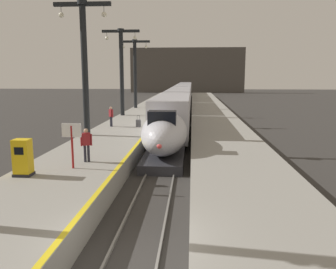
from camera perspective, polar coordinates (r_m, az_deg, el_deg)
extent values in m
cube|color=gray|center=(34.10, -5.70, 1.63)|extent=(4.80, 110.00, 1.05)
cube|color=gray|center=(33.70, 8.01, 1.49)|extent=(4.80, 110.00, 1.05)
cube|color=yellow|center=(33.72, -1.89, 2.49)|extent=(0.20, 107.80, 0.01)
cube|color=slate|center=(36.49, 0.15, 1.47)|extent=(0.08, 110.00, 0.12)
cube|color=slate|center=(36.42, 2.51, 1.45)|extent=(0.08, 110.00, 0.12)
ellipsoid|color=silver|center=(21.21, -0.58, 0.30)|extent=(2.78, 6.90, 2.56)
cube|color=#28282D|center=(21.18, -0.65, -4.01)|extent=(2.46, 5.86, 0.55)
cube|color=black|center=(19.52, -0.95, 2.64)|extent=(1.59, 1.00, 0.90)
sphere|color=#F24C4C|center=(17.94, -1.45, -1.94)|extent=(0.28, 0.28, 0.28)
cube|color=silver|center=(30.14, 0.80, 3.58)|extent=(2.90, 14.00, 3.05)
cube|color=black|center=(30.20, -1.90, 4.64)|extent=(0.04, 11.90, 0.80)
cube|color=black|center=(30.04, 3.51, 4.60)|extent=(0.04, 11.90, 0.80)
cube|color=silver|center=(30.31, 0.79, 1.18)|extent=(2.92, 13.30, 0.24)
cube|color=black|center=(25.99, 0.23, -1.42)|extent=(2.03, 2.20, 0.56)
cube|color=black|center=(34.81, 1.21, 1.43)|extent=(2.03, 2.20, 0.56)
cube|color=silver|center=(46.66, 1.95, 5.77)|extent=(2.90, 18.00, 3.05)
cube|color=black|center=(46.70, 0.20, 6.45)|extent=(0.04, 15.84, 0.80)
cube|color=black|center=(46.60, 3.71, 6.43)|extent=(0.04, 15.84, 0.80)
cube|color=black|center=(40.75, 1.62, 2.65)|extent=(2.03, 2.20, 0.56)
cube|color=black|center=(52.91, 2.18, 4.29)|extent=(2.03, 2.20, 0.56)
cube|color=silver|center=(65.22, 2.55, 6.90)|extent=(2.90, 18.00, 3.05)
cube|color=black|center=(65.25, 1.30, 7.39)|extent=(0.04, 15.84, 0.80)
cube|color=black|center=(65.18, 3.81, 7.37)|extent=(0.04, 15.84, 0.80)
cube|color=black|center=(59.24, 2.38, 4.87)|extent=(2.03, 2.20, 0.56)
cube|color=black|center=(71.44, 2.67, 5.70)|extent=(2.03, 2.20, 0.56)
cube|color=silver|center=(83.80, 2.89, 7.53)|extent=(2.90, 18.00, 3.05)
cube|color=black|center=(83.82, 1.91, 7.91)|extent=(0.04, 15.84, 0.80)
cube|color=black|center=(83.76, 3.87, 7.89)|extent=(0.04, 15.84, 0.80)
cube|color=black|center=(77.78, 2.78, 6.03)|extent=(2.03, 2.20, 0.56)
cube|color=black|center=(90.00, 2.96, 6.54)|extent=(2.03, 2.20, 0.56)
cylinder|color=black|center=(25.27, -13.67, 10.41)|extent=(0.44, 0.44, 9.35)
cylinder|color=black|center=(25.74, -14.10, 20.52)|extent=(0.68, 0.68, 0.30)
cube|color=black|center=(25.72, -14.09, 20.31)|extent=(4.00, 0.24, 0.28)
cylinder|color=black|center=(26.14, -17.37, 19.21)|extent=(0.03, 0.03, 0.60)
sphere|color=#EFEACC|center=(26.08, -17.33, 18.45)|extent=(0.36, 0.36, 0.36)
cylinder|color=black|center=(25.26, -10.62, 19.82)|extent=(0.03, 0.03, 0.60)
sphere|color=#EFEACC|center=(25.20, -10.59, 19.04)|extent=(0.36, 0.36, 0.36)
cylinder|color=black|center=(37.67, -7.72, 10.14)|extent=(0.44, 0.44, 9.15)
cylinder|color=black|center=(37.96, -7.87, 16.82)|extent=(0.68, 0.68, 0.30)
cube|color=black|center=(37.95, -7.87, 16.67)|extent=(4.00, 0.24, 0.28)
cylinder|color=black|center=(38.24, -10.15, 16.04)|extent=(0.03, 0.03, 0.60)
sphere|color=#EFEACC|center=(38.20, -10.13, 15.51)|extent=(0.36, 0.36, 0.36)
cylinder|color=black|center=(37.64, -5.53, 16.24)|extent=(0.03, 0.03, 0.60)
sphere|color=#EFEACC|center=(37.60, -5.52, 15.71)|extent=(0.36, 0.36, 0.36)
cylinder|color=black|center=(46.32, -5.49, 9.95)|extent=(0.44, 0.44, 8.92)
cylinder|color=black|center=(46.54, -5.58, 15.27)|extent=(0.68, 0.68, 0.30)
cube|color=black|center=(46.53, -5.57, 15.14)|extent=(4.00, 0.24, 0.28)
cylinder|color=black|center=(46.76, -7.44, 14.65)|extent=(0.03, 0.03, 0.60)
sphere|color=#EFEACC|center=(46.73, -7.43, 14.22)|extent=(0.36, 0.36, 0.36)
cylinder|color=black|center=(46.27, -3.67, 14.76)|extent=(0.03, 0.03, 0.60)
sphere|color=#EFEACC|center=(46.24, -3.67, 14.33)|extent=(0.36, 0.36, 0.36)
cylinder|color=#23232D|center=(29.54, -9.51, 2.15)|extent=(0.13, 0.13, 0.85)
cylinder|color=#23232D|center=(29.40, -9.35, 2.12)|extent=(0.13, 0.13, 0.85)
cube|color=maroon|center=(29.38, -9.47, 3.55)|extent=(0.42, 0.43, 0.62)
cylinder|color=maroon|center=(29.60, -9.69, 3.50)|extent=(0.09, 0.09, 0.58)
cylinder|color=maroon|center=(29.18, -9.24, 3.42)|extent=(0.09, 0.09, 0.58)
sphere|color=tan|center=(29.34, -9.49, 4.37)|extent=(0.22, 0.22, 0.22)
cylinder|color=#23232D|center=(17.65, -13.08, -3.08)|extent=(0.13, 0.13, 0.85)
cylinder|color=#23232D|center=(17.64, -13.63, -3.10)|extent=(0.13, 0.13, 0.85)
cube|color=maroon|center=(17.50, -13.45, -0.74)|extent=(0.43, 0.34, 0.62)
cylinder|color=maroon|center=(17.52, -12.66, -0.86)|extent=(0.09, 0.09, 0.58)
cylinder|color=maroon|center=(17.49, -14.23, -0.94)|extent=(0.09, 0.09, 0.58)
sphere|color=tan|center=(17.43, -13.51, 0.62)|extent=(0.22, 0.22, 0.22)
cube|color=#4C4C51|center=(29.06, -4.95, 1.88)|extent=(0.40, 0.22, 0.60)
cylinder|color=#262628|center=(29.02, -5.16, 2.82)|extent=(0.02, 0.02, 0.36)
cylinder|color=#262628|center=(28.99, -4.77, 2.81)|extent=(0.02, 0.02, 0.36)
cube|color=#262628|center=(28.98, -4.97, 3.19)|extent=(0.22, 0.03, 0.02)
cube|color=yellow|center=(15.99, -23.03, -3.56)|extent=(0.70, 0.56, 1.60)
cube|color=black|center=(15.67, -23.58, -2.54)|extent=(0.40, 0.02, 0.32)
cube|color=black|center=(16.17, -22.85, -6.11)|extent=(0.76, 0.62, 0.12)
cylinder|color=maroon|center=(16.46, -15.64, -2.06)|extent=(0.10, 0.10, 2.00)
cube|color=white|center=(16.32, -15.76, 0.69)|extent=(0.90, 0.06, 0.64)
cube|color=#4C4742|center=(110.55, 3.20, 10.61)|extent=(36.00, 2.00, 14.00)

